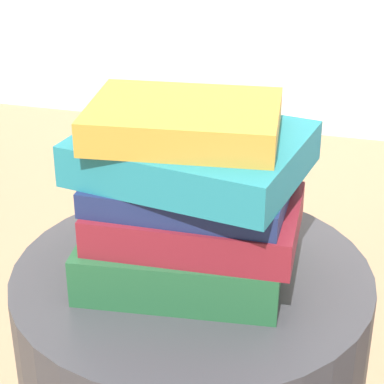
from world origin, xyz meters
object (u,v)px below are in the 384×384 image
(book_ochre, at_px, (184,121))
(book_maroon, at_px, (196,218))
(book_forest, at_px, (185,250))
(book_teal, at_px, (192,153))
(book_navy, at_px, (193,183))

(book_ochre, bearing_deg, book_maroon, -19.19)
(book_forest, distance_m, book_teal, 0.14)
(book_navy, bearing_deg, book_forest, -138.04)
(book_teal, height_order, book_ochre, book_ochre)
(book_teal, distance_m, book_ochre, 0.05)
(book_forest, xyz_separation_m, book_maroon, (0.02, -0.01, 0.05))
(book_ochre, bearing_deg, book_navy, 59.86)
(book_forest, bearing_deg, book_maroon, -37.93)
(book_forest, relative_size, book_navy, 1.05)
(book_maroon, height_order, book_teal, book_teal)
(book_maroon, relative_size, book_teal, 0.97)
(book_forest, relative_size, book_teal, 0.97)
(book_maroon, relative_size, book_navy, 1.06)
(book_forest, distance_m, book_maroon, 0.06)
(book_navy, height_order, book_teal, book_teal)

